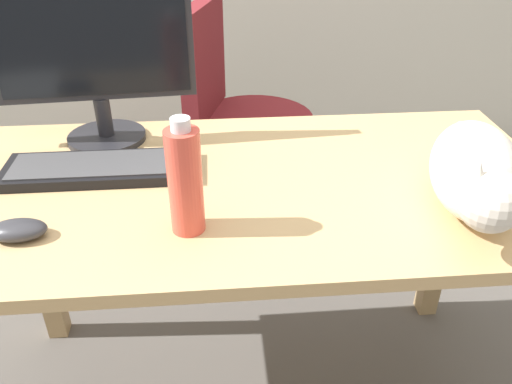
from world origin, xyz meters
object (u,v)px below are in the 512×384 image
object	(u,v)px
monitor	(93,54)
cat	(476,171)
computer_mouse	(18,230)
water_bottle	(185,180)
keyboard	(101,168)
office_chair	(242,148)

from	to	relation	value
monitor	cat	world-z (taller)	monitor
computer_mouse	water_bottle	world-z (taller)	water_bottle
computer_mouse	water_bottle	xyz separation A→B (m)	(0.32, 0.00, 0.09)
monitor	keyboard	bearing A→B (deg)	-85.14
water_bottle	keyboard	bearing A→B (deg)	131.22
office_chair	cat	xyz separation A→B (m)	(0.43, -0.92, 0.39)
monitor	cat	bearing A→B (deg)	-25.19
computer_mouse	water_bottle	size ratio (longest dim) A/B	0.47
cat	water_bottle	bearing A→B (deg)	-176.33
monitor	office_chair	bearing A→B (deg)	55.04
computer_mouse	water_bottle	distance (m)	0.34
office_chair	monitor	bearing A→B (deg)	-124.96
cat	office_chair	bearing A→B (deg)	114.81
office_chair	cat	world-z (taller)	office_chair
office_chair	computer_mouse	xyz separation A→B (m)	(-0.48, -0.97, 0.33)
cat	water_bottle	size ratio (longest dim) A/B	2.45
office_chair	keyboard	size ratio (longest dim) A/B	2.18
monitor	water_bottle	bearing A→B (deg)	-61.87
monitor	keyboard	distance (m)	0.28
keyboard	computer_mouse	distance (m)	0.27
cat	computer_mouse	world-z (taller)	cat
office_chair	computer_mouse	size ratio (longest dim) A/B	8.72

